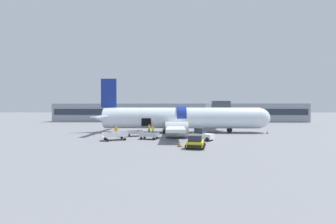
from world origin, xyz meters
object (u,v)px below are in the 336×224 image
object	(u,v)px
baggage_cart_empty	(116,136)
ground_crew_loader_b	(116,130)
airplane	(179,118)
baggage_tug_mid	(202,135)
baggage_tug_lead	(195,142)
baggage_cart_queued	(150,136)
suitcase_on_tarmac_upright	(120,135)
ground_crew_loader_a	(149,129)
ground_crew_driver	(153,131)
baggage_cart_loading	(136,133)

from	to	relation	value
baggage_cart_empty	ground_crew_loader_b	world-z (taller)	ground_crew_loader_b
airplane	baggage_tug_mid	size ratio (longest dim) A/B	10.57
baggage_tug_lead	baggage_cart_queued	bearing A→B (deg)	131.44
baggage_tug_lead	baggage_cart_empty	xyz separation A→B (m)	(-10.58, 5.72, -0.07)
baggage_cart_empty	suitcase_on_tarmac_upright	size ratio (longest dim) A/B	5.52
baggage_tug_lead	ground_crew_loader_a	distance (m)	13.73
baggage_cart_empty	ground_crew_loader_b	xyz separation A→B (m)	(-1.32, 4.92, 0.30)
ground_crew_loader_a	ground_crew_driver	distance (m)	1.89
airplane	ground_crew_loader_b	world-z (taller)	airplane
baggage_cart_queued	baggage_cart_loading	bearing A→B (deg)	128.36
baggage_tug_mid	ground_crew_loader_a	size ratio (longest dim) A/B	1.81
ground_crew_loader_a	baggage_tug_lead	bearing A→B (deg)	-61.20
baggage_cart_loading	baggage_cart_queued	distance (m)	4.23
ground_crew_driver	suitcase_on_tarmac_upright	xyz separation A→B (m)	(-4.94, -1.48, -0.53)
airplane	baggage_cart_loading	distance (m)	9.31
ground_crew_driver	baggage_tug_lead	bearing A→B (deg)	-60.61
baggage_tug_mid	baggage_cart_loading	distance (m)	10.89
baggage_tug_mid	baggage_cart_queued	bearing A→B (deg)	174.75
baggage_tug_lead	ground_crew_driver	world-z (taller)	ground_crew_driver
baggage_cart_queued	ground_crew_loader_a	xyz separation A→B (m)	(-0.70, 5.34, 0.45)
ground_crew_driver	ground_crew_loader_a	bearing A→B (deg)	115.13
baggage_tug_lead	ground_crew_driver	bearing A→B (deg)	119.39
ground_crew_loader_b	baggage_cart_loading	bearing A→B (deg)	-10.68
ground_crew_loader_a	suitcase_on_tarmac_upright	xyz separation A→B (m)	(-4.14, -3.18, -0.58)
suitcase_on_tarmac_upright	baggage_cart_empty	bearing A→B (deg)	-86.70
suitcase_on_tarmac_upright	baggage_tug_lead	bearing A→B (deg)	-39.45
baggage_cart_queued	ground_crew_driver	size ratio (longest dim) A/B	2.24
baggage_tug_lead	ground_crew_driver	xyz separation A→B (m)	(-5.82, 10.32, 0.22)
baggage_tug_mid	suitcase_on_tarmac_upright	xyz separation A→B (m)	(-12.34, 2.84, -0.40)
baggage_tug_lead	ground_crew_loader_a	bearing A→B (deg)	118.80
ground_crew_driver	suitcase_on_tarmac_upright	size ratio (longest dim) A/B	2.15
airplane	baggage_cart_queued	bearing A→B (deg)	-116.82
baggage_tug_mid	ground_crew_driver	xyz separation A→B (m)	(-7.40, 4.32, 0.13)
baggage_tug_lead	airplane	bearing A→B (deg)	95.18
baggage_tug_lead	baggage_cart_queued	distance (m)	8.93
baggage_cart_empty	suitcase_on_tarmac_upright	bearing A→B (deg)	93.30
ground_crew_loader_b	baggage_tug_lead	bearing A→B (deg)	-41.83
baggage_tug_lead	suitcase_on_tarmac_upright	xyz separation A→B (m)	(-10.76, 8.85, -0.31)
baggage_cart_empty	ground_crew_loader_b	bearing A→B (deg)	104.96
airplane	suitcase_on_tarmac_upright	distance (m)	11.75
ground_crew_loader_a	ground_crew_driver	xyz separation A→B (m)	(0.80, -1.71, -0.05)
baggage_cart_queued	baggage_cart_empty	world-z (taller)	baggage_cart_empty
baggage_cart_queued	ground_crew_driver	bearing A→B (deg)	88.48
airplane	ground_crew_loader_b	xyz separation A→B (m)	(-10.48, -4.95, -1.74)
ground_crew_driver	baggage_cart_queued	bearing A→B (deg)	-91.52
suitcase_on_tarmac_upright	airplane	bearing A→B (deg)	35.82
suitcase_on_tarmac_upright	baggage_tug_mid	bearing A→B (deg)	-12.98
airplane	baggage_tug_mid	distance (m)	10.22
baggage_cart_loading	ground_crew_driver	size ratio (longest dim) A/B	2.30
baggage_cart_empty	baggage_cart_queued	bearing A→B (deg)	11.78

